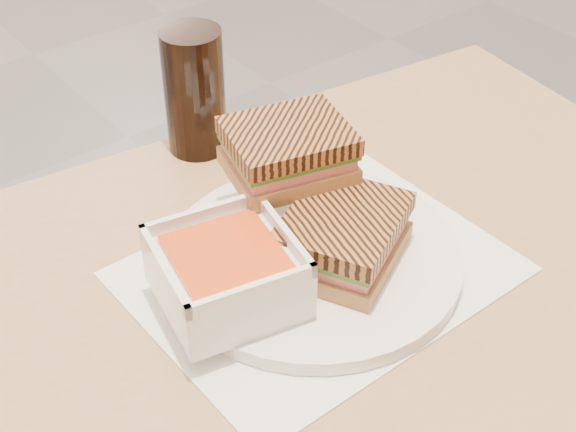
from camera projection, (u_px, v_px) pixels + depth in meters
tray_liner at (319, 272)px, 0.79m from camera, size 0.34×0.27×0.00m
plate at (314, 258)px, 0.79m from camera, size 0.28×0.28×0.02m
soup_bowl at (227, 275)px, 0.72m from camera, size 0.14×0.14×0.06m
panini_lower at (343, 236)px, 0.76m from camera, size 0.15×0.14×0.05m
panini_upper at (288, 151)px, 0.78m from camera, size 0.13×0.12×0.05m
cola_glass at (194, 91)px, 0.91m from camera, size 0.07×0.07×0.14m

